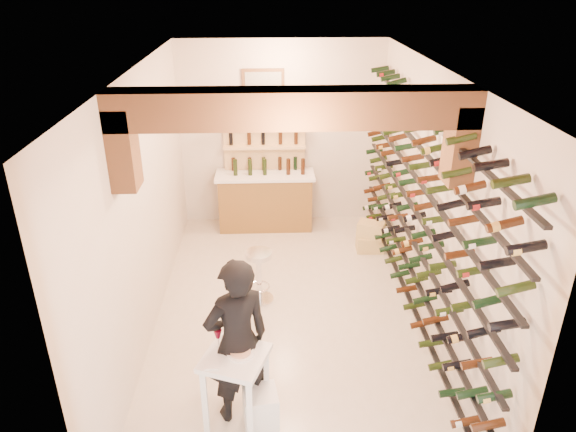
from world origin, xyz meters
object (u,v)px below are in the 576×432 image
object	(u,v)px
person	(237,342)
chrome_barstool	(259,273)
crate_lower	(370,243)
wine_rack	(413,206)
tasting_table	(235,368)
back_counter	(265,199)
white_stool	(261,408)

from	to	relation	value
person	chrome_barstool	world-z (taller)	person
chrome_barstool	crate_lower	xyz separation A→B (m)	(1.80, 1.37, -0.31)
wine_rack	tasting_table	distance (m)	2.95
back_counter	crate_lower	xyz separation A→B (m)	(1.70, -0.95, -0.40)
tasting_table	person	world-z (taller)	person
white_stool	person	distance (m)	0.75
back_counter	chrome_barstool	bearing A→B (deg)	-92.41
crate_lower	wine_rack	bearing A→B (deg)	-85.58
back_counter	person	bearing A→B (deg)	-93.64
back_counter	white_stool	xyz separation A→B (m)	(-0.07, -4.56, -0.32)
white_stool	crate_lower	size ratio (longest dim) A/B	0.95
tasting_table	crate_lower	world-z (taller)	tasting_table
white_stool	chrome_barstool	size ratio (longest dim) A/B	0.55
crate_lower	white_stool	bearing A→B (deg)	-116.12
person	crate_lower	xyz separation A→B (m)	(1.98, 3.43, -0.78)
white_stool	person	bearing A→B (deg)	140.78
wine_rack	tasting_table	bearing A→B (deg)	-139.02
wine_rack	back_counter	distance (m)	3.38
tasting_table	chrome_barstool	size ratio (longest dim) A/B	1.34
wine_rack	person	world-z (taller)	wine_rack
person	crate_lower	distance (m)	4.03
wine_rack	tasting_table	xyz separation A→B (m)	(-2.13, -1.85, -0.86)
back_counter	white_stool	world-z (taller)	back_counter
white_stool	chrome_barstool	xyz separation A→B (m)	(-0.03, 2.23, 0.23)
tasting_table	white_stool	bearing A→B (deg)	7.20
wine_rack	chrome_barstool	bearing A→B (deg)	170.39
chrome_barstool	crate_lower	size ratio (longest dim) A/B	1.74
white_stool	chrome_barstool	world-z (taller)	chrome_barstool
white_stool	crate_lower	xyz separation A→B (m)	(1.77, 3.60, -0.08)
tasting_table	crate_lower	xyz separation A→B (m)	(2.00, 3.55, -0.56)
person	chrome_barstool	size ratio (longest dim) A/B	2.40
back_counter	crate_lower	size ratio (longest dim) A/B	3.90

